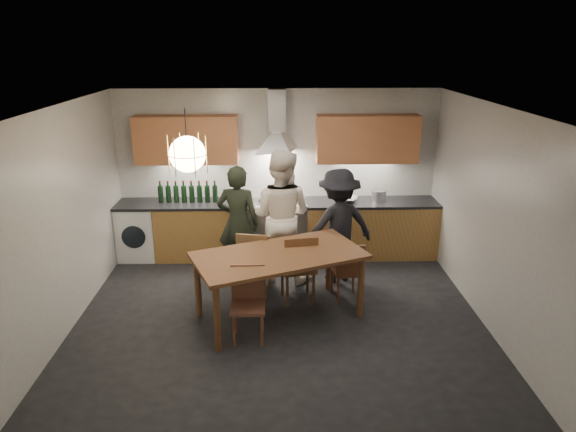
{
  "coord_description": "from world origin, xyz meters",
  "views": [
    {
      "loc": [
        -0.04,
        -5.67,
        3.29
      ],
      "look_at": [
        0.12,
        0.4,
        1.2
      ],
      "focal_mm": 32.0,
      "sensor_mm": 36.0,
      "label": 1
    }
  ],
  "objects_px": {
    "chair_front": "(248,297)",
    "stock_pot": "(379,196)",
    "person_left": "(238,223)",
    "person_right": "(338,226)",
    "chair_back_left": "(254,259)",
    "mixing_bowl": "(348,199)",
    "person_mid": "(280,216)",
    "dining_table": "(279,261)",
    "wine_bottles": "(188,192)"
  },
  "relations": [
    {
      "from": "person_mid",
      "to": "stock_pot",
      "type": "xyz_separation_m",
      "value": [
        1.55,
        0.83,
        0.04
      ]
    },
    {
      "from": "dining_table",
      "to": "chair_front",
      "type": "height_order",
      "value": "chair_front"
    },
    {
      "from": "person_mid",
      "to": "wine_bottles",
      "type": "xyz_separation_m",
      "value": [
        -1.42,
        0.82,
        0.12
      ]
    },
    {
      "from": "chair_back_left",
      "to": "person_right",
      "type": "xyz_separation_m",
      "value": [
        1.17,
        0.46,
        0.3
      ]
    },
    {
      "from": "dining_table",
      "to": "mixing_bowl",
      "type": "bearing_deg",
      "value": 37.94
    },
    {
      "from": "dining_table",
      "to": "mixing_bowl",
      "type": "distance_m",
      "value": 2.2
    },
    {
      "from": "mixing_bowl",
      "to": "stock_pot",
      "type": "bearing_deg",
      "value": 6.52
    },
    {
      "from": "person_left",
      "to": "person_right",
      "type": "height_order",
      "value": "person_left"
    },
    {
      "from": "chair_front",
      "to": "wine_bottles",
      "type": "height_order",
      "value": "wine_bottles"
    },
    {
      "from": "stock_pot",
      "to": "mixing_bowl",
      "type": "bearing_deg",
      "value": -173.48
    },
    {
      "from": "chair_front",
      "to": "person_left",
      "type": "xyz_separation_m",
      "value": [
        -0.21,
        1.61,
        0.34
      ]
    },
    {
      "from": "wine_bottles",
      "to": "person_left",
      "type": "bearing_deg",
      "value": -43.55
    },
    {
      "from": "stock_pot",
      "to": "person_left",
      "type": "bearing_deg",
      "value": -159.81
    },
    {
      "from": "person_mid",
      "to": "stock_pot",
      "type": "height_order",
      "value": "person_mid"
    },
    {
      "from": "person_mid",
      "to": "chair_front",
      "type": "bearing_deg",
      "value": 94.18
    },
    {
      "from": "chair_front",
      "to": "wine_bottles",
      "type": "bearing_deg",
      "value": 113.06
    },
    {
      "from": "person_mid",
      "to": "wine_bottles",
      "type": "relative_size",
      "value": 2.05
    },
    {
      "from": "mixing_bowl",
      "to": "person_left",
      "type": "bearing_deg",
      "value": -156.08
    },
    {
      "from": "person_mid",
      "to": "mixing_bowl",
      "type": "bearing_deg",
      "value": -125.43
    },
    {
      "from": "chair_back_left",
      "to": "mixing_bowl",
      "type": "xyz_separation_m",
      "value": [
        1.42,
        1.32,
        0.42
      ]
    },
    {
      "from": "mixing_bowl",
      "to": "wine_bottles",
      "type": "height_order",
      "value": "wine_bottles"
    },
    {
      "from": "person_left",
      "to": "stock_pot",
      "type": "bearing_deg",
      "value": -148.67
    },
    {
      "from": "dining_table",
      "to": "person_mid",
      "type": "relative_size",
      "value": 1.19
    },
    {
      "from": "person_left",
      "to": "mixing_bowl",
      "type": "height_order",
      "value": "person_left"
    },
    {
      "from": "dining_table",
      "to": "person_left",
      "type": "distance_m",
      "value": 1.31
    },
    {
      "from": "stock_pot",
      "to": "dining_table",
      "type": "bearing_deg",
      "value": -128.84
    },
    {
      "from": "dining_table",
      "to": "chair_back_left",
      "type": "relative_size",
      "value": 2.46
    },
    {
      "from": "person_mid",
      "to": "person_right",
      "type": "bearing_deg",
      "value": -167.87
    },
    {
      "from": "person_left",
      "to": "person_right",
      "type": "xyz_separation_m",
      "value": [
        1.41,
        -0.13,
        -0.01
      ]
    },
    {
      "from": "chair_back_left",
      "to": "stock_pot",
      "type": "distance_m",
      "value": 2.4
    },
    {
      "from": "person_left",
      "to": "mixing_bowl",
      "type": "bearing_deg",
      "value": -144.94
    },
    {
      "from": "dining_table",
      "to": "person_mid",
      "type": "height_order",
      "value": "person_mid"
    },
    {
      "from": "person_right",
      "to": "stock_pot",
      "type": "relative_size",
      "value": 7.22
    },
    {
      "from": "person_left",
      "to": "wine_bottles",
      "type": "height_order",
      "value": "person_left"
    },
    {
      "from": "person_left",
      "to": "person_mid",
      "type": "height_order",
      "value": "person_mid"
    },
    {
      "from": "dining_table",
      "to": "stock_pot",
      "type": "relative_size",
      "value": 9.91
    },
    {
      "from": "person_right",
      "to": "mixing_bowl",
      "type": "xyz_separation_m",
      "value": [
        0.25,
        0.86,
        0.12
      ]
    },
    {
      "from": "mixing_bowl",
      "to": "dining_table",
      "type": "bearing_deg",
      "value": -119.65
    },
    {
      "from": "chair_back_left",
      "to": "wine_bottles",
      "type": "relative_size",
      "value": 0.99
    },
    {
      "from": "chair_back_left",
      "to": "person_left",
      "type": "xyz_separation_m",
      "value": [
        -0.23,
        0.58,
        0.31
      ]
    },
    {
      "from": "chair_front",
      "to": "stock_pot",
      "type": "height_order",
      "value": "stock_pot"
    },
    {
      "from": "person_right",
      "to": "chair_front",
      "type": "bearing_deg",
      "value": 32.77
    },
    {
      "from": "chair_back_left",
      "to": "wine_bottles",
      "type": "height_order",
      "value": "wine_bottles"
    },
    {
      "from": "chair_front",
      "to": "person_right",
      "type": "bearing_deg",
      "value": 50.64
    },
    {
      "from": "person_mid",
      "to": "person_right",
      "type": "relative_size",
      "value": 1.15
    },
    {
      "from": "dining_table",
      "to": "person_right",
      "type": "xyz_separation_m",
      "value": [
        0.84,
        1.05,
        0.07
      ]
    },
    {
      "from": "person_right",
      "to": "mixing_bowl",
      "type": "distance_m",
      "value": 0.9
    },
    {
      "from": "chair_front",
      "to": "person_right",
      "type": "relative_size",
      "value": 0.53
    },
    {
      "from": "stock_pot",
      "to": "chair_back_left",
      "type": "bearing_deg",
      "value": -144.32
    },
    {
      "from": "person_mid",
      "to": "wine_bottles",
      "type": "height_order",
      "value": "person_mid"
    }
  ]
}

